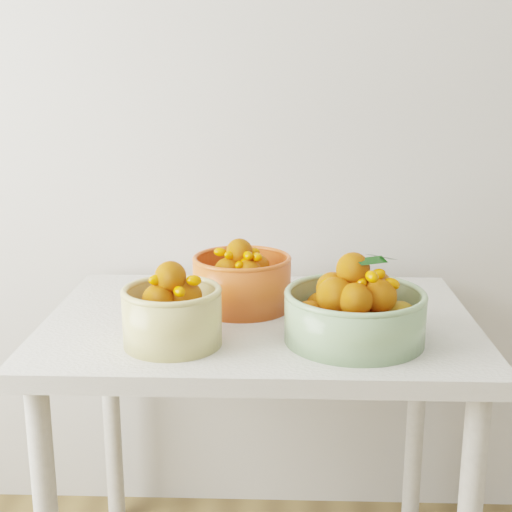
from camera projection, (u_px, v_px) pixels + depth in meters
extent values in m
cube|color=silver|center=(356.00, 56.00, 1.91)|extent=(4.00, 0.04, 2.70)
cube|color=silver|center=(260.00, 325.00, 1.68)|extent=(1.00, 0.70, 0.04)
cylinder|color=silver|center=(111.00, 411.00, 2.07)|extent=(0.05, 0.05, 0.71)
cylinder|color=silver|center=(416.00, 416.00, 2.04)|extent=(0.05, 0.05, 0.71)
cylinder|color=#D0BF75|center=(172.00, 318.00, 1.49)|extent=(0.21, 0.21, 0.12)
torus|color=#D0BF75|center=(171.00, 291.00, 1.48)|extent=(0.21, 0.21, 0.01)
sphere|color=#D1660C|center=(197.00, 323.00, 1.50)|extent=(0.07, 0.07, 0.07)
sphere|color=#E75C05|center=(175.00, 315.00, 1.55)|extent=(0.07, 0.07, 0.07)
sphere|color=#E75C05|center=(148.00, 323.00, 1.50)|extent=(0.07, 0.07, 0.07)
sphere|color=#E75C05|center=(167.00, 332.00, 1.45)|extent=(0.07, 0.07, 0.07)
sphere|color=#E75C05|center=(172.00, 323.00, 1.50)|extent=(0.07, 0.07, 0.07)
sphere|color=#E75C05|center=(185.00, 297.00, 1.49)|extent=(0.07, 0.07, 0.07)
sphere|color=#E75C05|center=(158.00, 300.00, 1.47)|extent=(0.07, 0.07, 0.07)
sphere|color=#E75C05|center=(170.00, 277.00, 1.48)|extent=(0.07, 0.07, 0.07)
ellipsoid|color=#E76501|center=(174.00, 280.00, 1.50)|extent=(0.03, 0.04, 0.03)
ellipsoid|color=#E76501|center=(179.00, 292.00, 1.44)|extent=(0.04, 0.04, 0.02)
ellipsoid|color=#E76501|center=(156.00, 280.00, 1.46)|extent=(0.04, 0.04, 0.03)
ellipsoid|color=#E76501|center=(194.00, 280.00, 1.46)|extent=(0.04, 0.03, 0.03)
ellipsoid|color=#E76501|center=(177.00, 288.00, 1.48)|extent=(0.04, 0.03, 0.04)
cylinder|color=#8AAE7B|center=(355.00, 317.00, 1.52)|extent=(0.37, 0.37, 0.10)
torus|color=#8AAE7B|center=(355.00, 294.00, 1.50)|extent=(0.38, 0.38, 0.01)
sphere|color=#D1660C|center=(400.00, 319.00, 1.51)|extent=(0.08, 0.08, 0.08)
sphere|color=#E75C05|center=(382.00, 309.00, 1.58)|extent=(0.07, 0.07, 0.07)
sphere|color=#E75C05|center=(353.00, 304.00, 1.61)|extent=(0.08, 0.08, 0.08)
sphere|color=#E75C05|center=(321.00, 308.00, 1.59)|extent=(0.07, 0.07, 0.07)
sphere|color=#E75C05|center=(310.00, 318.00, 1.52)|extent=(0.08, 0.08, 0.08)
sphere|color=#E75C05|center=(323.00, 329.00, 1.46)|extent=(0.08, 0.08, 0.08)
sphere|color=#E75C05|center=(361.00, 335.00, 1.42)|extent=(0.08, 0.08, 0.08)
sphere|color=#E75C05|center=(390.00, 330.00, 1.45)|extent=(0.08, 0.08, 0.08)
sphere|color=#E75C05|center=(354.00, 319.00, 1.52)|extent=(0.07, 0.07, 0.07)
sphere|color=#E75C05|center=(375.00, 289.00, 1.53)|extent=(0.08, 0.08, 0.08)
sphere|color=#E75C05|center=(354.00, 285.00, 1.55)|extent=(0.07, 0.07, 0.07)
sphere|color=#E75C05|center=(333.00, 288.00, 1.53)|extent=(0.07, 0.07, 0.07)
sphere|color=#E75C05|center=(335.00, 296.00, 1.48)|extent=(0.08, 0.08, 0.08)
sphere|color=#E75C05|center=(355.00, 300.00, 1.45)|extent=(0.07, 0.07, 0.07)
sphere|color=#E75C05|center=(379.00, 296.00, 1.48)|extent=(0.07, 0.07, 0.07)
sphere|color=#E75C05|center=(353.00, 269.00, 1.49)|extent=(0.07, 0.07, 0.07)
ellipsoid|color=#E76501|center=(361.00, 283.00, 1.48)|extent=(0.04, 0.05, 0.03)
ellipsoid|color=#E76501|center=(361.00, 274.00, 1.52)|extent=(0.04, 0.05, 0.04)
ellipsoid|color=#E76501|center=(328.00, 283.00, 1.50)|extent=(0.04, 0.03, 0.04)
ellipsoid|color=#E76501|center=(345.00, 280.00, 1.53)|extent=(0.04, 0.05, 0.04)
ellipsoid|color=#E76501|center=(347.00, 268.00, 1.53)|extent=(0.04, 0.04, 0.03)
ellipsoid|color=#E76501|center=(354.00, 279.00, 1.50)|extent=(0.05, 0.04, 0.04)
ellipsoid|color=#E76501|center=(392.00, 284.00, 1.47)|extent=(0.04, 0.04, 0.04)
ellipsoid|color=#E76501|center=(350.00, 283.00, 1.51)|extent=(0.05, 0.05, 0.03)
ellipsoid|color=#E76501|center=(378.00, 274.00, 1.47)|extent=(0.05, 0.04, 0.04)
ellipsoid|color=#E76501|center=(358.00, 271.00, 1.48)|extent=(0.03, 0.04, 0.03)
ellipsoid|color=#E76501|center=(356.00, 266.00, 1.50)|extent=(0.03, 0.04, 0.04)
ellipsoid|color=#E76501|center=(339.00, 283.00, 1.51)|extent=(0.04, 0.04, 0.04)
ellipsoid|color=#E76501|center=(372.00, 277.00, 1.43)|extent=(0.04, 0.04, 0.03)
ellipsoid|color=#E76501|center=(352.00, 272.00, 1.57)|extent=(0.03, 0.04, 0.04)
ellipsoid|color=#E76501|center=(330.00, 280.00, 1.52)|extent=(0.04, 0.04, 0.03)
ellipsoid|color=#E76501|center=(358.00, 264.00, 1.52)|extent=(0.04, 0.05, 0.04)
cylinder|color=#ED4E1E|center=(242.00, 283.00, 1.73)|extent=(0.27, 0.27, 0.12)
torus|color=#ED4E1E|center=(242.00, 258.00, 1.72)|extent=(0.27, 0.27, 0.01)
sphere|color=#E75C05|center=(271.00, 291.00, 1.73)|extent=(0.07, 0.07, 0.07)
sphere|color=#E75C05|center=(256.00, 283.00, 1.80)|extent=(0.07, 0.07, 0.07)
sphere|color=#E75C05|center=(228.00, 283.00, 1.79)|extent=(0.07, 0.07, 0.07)
sphere|color=#E75C05|center=(213.00, 290.00, 1.74)|extent=(0.07, 0.07, 0.07)
sphere|color=#E75C05|center=(226.00, 298.00, 1.68)|extent=(0.07, 0.07, 0.07)
sphere|color=#E75C05|center=(254.00, 298.00, 1.67)|extent=(0.07, 0.07, 0.07)
sphere|color=#E75C05|center=(242.00, 290.00, 1.74)|extent=(0.07, 0.07, 0.07)
sphere|color=#E75C05|center=(257.00, 267.00, 1.74)|extent=(0.07, 0.07, 0.07)
sphere|color=#E75C05|center=(235.00, 266.00, 1.76)|extent=(0.06, 0.06, 0.06)
sphere|color=#E75C05|center=(228.00, 271.00, 1.70)|extent=(0.07, 0.07, 0.07)
sphere|color=#E75C05|center=(249.00, 273.00, 1.69)|extent=(0.07, 0.07, 0.07)
sphere|color=#E75C05|center=(239.00, 252.00, 1.71)|extent=(0.06, 0.06, 0.06)
ellipsoid|color=#E76501|center=(253.00, 252.00, 1.72)|extent=(0.04, 0.03, 0.03)
ellipsoid|color=#E76501|center=(248.00, 256.00, 1.68)|extent=(0.04, 0.04, 0.03)
ellipsoid|color=#E76501|center=(244.00, 262.00, 1.70)|extent=(0.03, 0.04, 0.03)
ellipsoid|color=#E76501|center=(257.00, 257.00, 1.68)|extent=(0.04, 0.04, 0.03)
ellipsoid|color=#E76501|center=(244.00, 263.00, 1.72)|extent=(0.04, 0.03, 0.03)
ellipsoid|color=#E76501|center=(246.00, 259.00, 1.75)|extent=(0.03, 0.04, 0.03)
ellipsoid|color=#E76501|center=(230.00, 255.00, 1.69)|extent=(0.04, 0.04, 0.03)
ellipsoid|color=#E76501|center=(220.00, 252.00, 1.71)|extent=(0.03, 0.02, 0.03)
ellipsoid|color=#E76501|center=(246.00, 255.00, 1.71)|extent=(0.04, 0.02, 0.03)
ellipsoid|color=#E76501|center=(236.00, 253.00, 1.72)|extent=(0.04, 0.04, 0.03)
ellipsoid|color=#E76501|center=(245.00, 258.00, 1.72)|extent=(0.04, 0.04, 0.04)
ellipsoid|color=#E76501|center=(239.00, 266.00, 1.67)|extent=(0.03, 0.04, 0.03)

